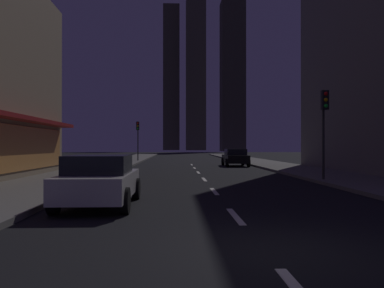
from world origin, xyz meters
name	(u,v)px	position (x,y,z in m)	size (l,w,h in m)	color
ground_plane	(190,164)	(0.00, 32.00, -0.05)	(78.00, 136.00, 0.10)	black
sidewalk_right	(261,163)	(7.00, 32.00, 0.07)	(4.00, 76.00, 0.15)	#605E59
sidewalk_left	(118,163)	(-7.00, 32.00, 0.07)	(4.00, 76.00, 0.15)	#605E59
lane_marking_center	(204,179)	(0.00, 13.60, 0.01)	(0.16, 33.40, 0.01)	silver
skyscraper_distant_tall	(171,78)	(-3.23, 155.63, 29.76)	(6.68, 6.58, 59.53)	#403C30
skyscraper_distant_mid	(196,73)	(6.51, 148.38, 30.61)	(7.77, 6.08, 61.23)	#444133
skyscraper_distant_short	(233,76)	(16.81, 118.83, 24.08)	(7.50, 7.51, 48.17)	#353328
car_parked_near	(100,180)	(-3.60, 4.95, 0.74)	(1.98, 4.24, 1.45)	silver
car_parked_far	(235,157)	(3.60, 26.73, 0.74)	(1.98, 4.24, 1.45)	black
fire_hydrant_far_left	(97,168)	(-5.90, 16.25, 0.45)	(0.42, 0.30, 0.65)	#B2B2B2
traffic_light_near_right	(324,114)	(5.50, 11.76, 3.19)	(0.32, 0.48, 4.20)	#2D2D2D
traffic_light_far_left	(138,132)	(-5.50, 35.86, 3.19)	(0.32, 0.48, 4.20)	#2D2D2D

